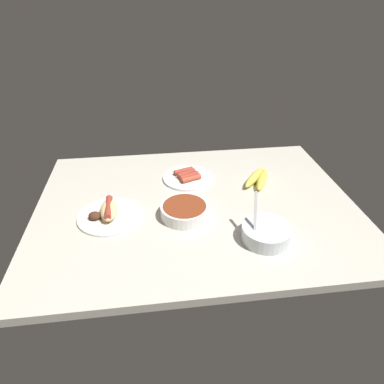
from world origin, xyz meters
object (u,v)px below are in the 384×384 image
plate_hotdog_assembled (109,213)px  bowl_coleslaw (266,233)px  plate_sausages (188,177)px  bowl_chili (185,210)px  banana_bunch (258,178)px

plate_hotdog_assembled → bowl_coleslaw: 55.02cm
plate_sausages → bowl_chili: 26.66cm
bowl_chili → banana_bunch: bowl_chili is taller
plate_sausages → bowl_chili: bowl_chili is taller
plate_hotdog_assembled → bowl_coleslaw: (-51.70, 18.78, 1.03)cm
bowl_coleslaw → banana_bunch: bearing=-103.1°
bowl_chili → bowl_coleslaw: (-24.82, 16.12, 0.29)cm
plate_sausages → bowl_coleslaw: 47.16cm
banana_bunch → bowl_chili: bearing=30.8°
plate_hotdog_assembled → plate_sausages: bearing=-142.8°
banana_bunch → bowl_coleslaw: bowl_coleslaw is taller
plate_sausages → bowl_coleslaw: bearing=115.9°
bowl_chili → banana_bunch: size_ratio=0.92×
bowl_chili → bowl_coleslaw: 29.60cm
plate_hotdog_assembled → banana_bunch: (-60.06, -17.13, 0.04)cm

